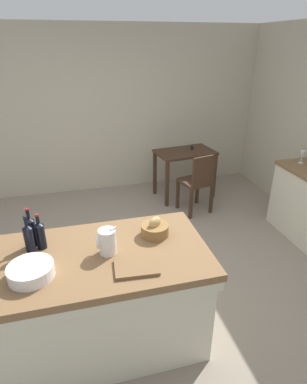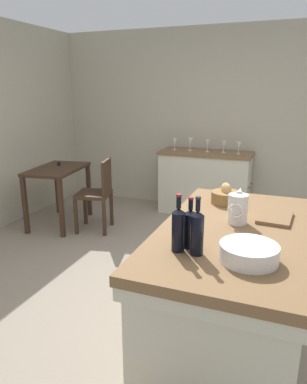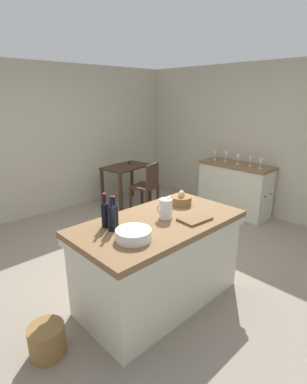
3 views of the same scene
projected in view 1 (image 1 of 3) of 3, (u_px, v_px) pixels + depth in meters
ground_plane at (143, 281)px, 3.39m from camera, size 6.76×6.76×0.00m
wall_back at (106, 112)px, 5.10m from camera, size 5.32×0.12×2.60m
island_table at (100, 296)px, 2.52m from camera, size 1.69×0.91×0.90m
writing_desk at (185, 159)px, 5.02m from camera, size 0.97×0.68×0.82m
wooden_chair at (198, 181)px, 4.56m from camera, size 0.48×0.48×0.92m
pitcher at (107, 241)px, 2.32m from camera, size 0.17×0.13×0.24m
wash_bowl at (31, 271)px, 2.10m from camera, size 0.30×0.30×0.09m
bread_basket at (155, 229)px, 2.56m from camera, size 0.22×0.22×0.16m
cutting_board at (136, 267)px, 2.19m from camera, size 0.32×0.23×0.02m
wine_bottle_dark at (40, 235)px, 2.37m from camera, size 0.07×0.07×0.29m
wine_bottle_amber at (31, 231)px, 2.39m from camera, size 0.07×0.07×0.33m
wine_bottle_green at (29, 239)px, 2.30m from camera, size 0.07×0.07×0.32m
wine_glass_far_right at (302, 155)px, 4.05m from camera, size 0.07×0.07×0.16m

